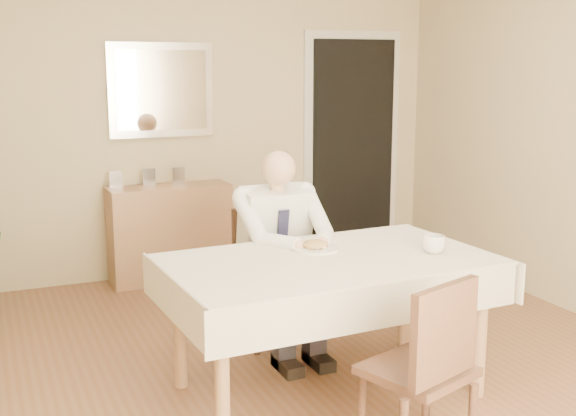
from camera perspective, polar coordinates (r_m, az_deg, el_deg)
name	(u,v)px	position (r m, az deg, el deg)	size (l,w,h in m)	color
room	(315,154)	(3.75, 2.12, 4.28)	(5.00, 5.02, 2.60)	brown
doorway	(352,148)	(6.67, 5.10, 4.73)	(0.96, 0.07, 2.10)	silver
mirror	(161,90)	(6.00, -9.98, 9.15)	(0.86, 0.04, 0.76)	silver
dining_table	(329,273)	(3.85, 3.22, -5.18)	(1.76, 1.10, 0.75)	#926B49
chair_far	(268,266)	(4.67, -1.61, -4.64)	(0.41, 0.41, 0.85)	#3D2318
chair_near	(428,363)	(3.25, 10.99, -11.93)	(0.53, 0.54, 0.87)	#3D2318
seated_man	(285,244)	(4.36, -0.25, -2.86)	(0.48, 0.72, 1.24)	white
plate	(315,249)	(3.98, 2.18, -3.22)	(0.26, 0.26, 0.02)	white
food	(315,245)	(3.97, 2.18, -2.92)	(0.14, 0.14, 0.06)	olive
knife	(327,247)	(3.94, 3.09, -3.13)	(0.01, 0.01, 0.13)	silver
fork	(314,249)	(3.90, 2.03, -3.24)	(0.01, 0.01, 0.13)	silver
coffee_mug	(434,244)	(3.98, 11.45, -2.83)	(0.12, 0.12, 0.10)	white
sideboard	(170,233)	(6.01, -9.27, -1.96)	(0.99, 0.33, 0.79)	#926B49
photo_frame_left	(116,180)	(5.89, -13.47, 2.20)	(0.10, 0.02, 0.14)	silver
photo_frame_center	(149,177)	(5.95, -10.92, 2.40)	(0.10, 0.02, 0.14)	silver
photo_frame_right	(179,176)	(5.99, -8.64, 2.53)	(0.10, 0.02, 0.14)	silver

